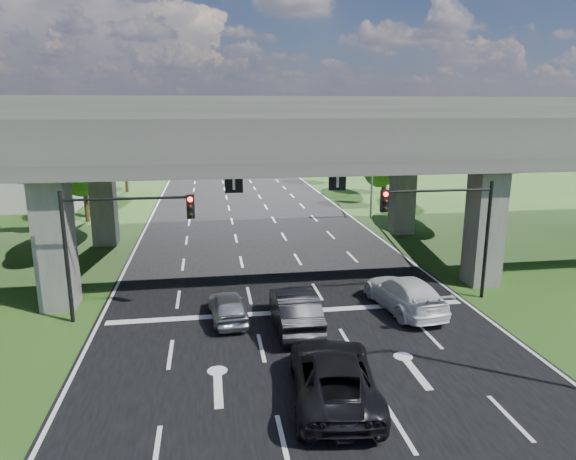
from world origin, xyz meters
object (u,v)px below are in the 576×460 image
object	(u,v)px
car_silver	(228,306)
car_white	(404,293)
streetlight_beyond	(327,140)
car_dark	(295,310)
car_trailing	(334,376)
signal_right	(448,219)
streetlight_far	(369,151)
signal_left	(115,231)

from	to	relation	value
car_silver	car_white	distance (m)	8.40
car_white	car_silver	bearing A→B (deg)	-6.90
streetlight_beyond	car_dark	bearing A→B (deg)	-104.95
car_trailing	streetlight_beyond	bearing A→B (deg)	-95.62
car_dark	car_white	size ratio (longest dim) A/B	0.93
signal_right	car_white	distance (m)	4.25
streetlight_far	car_trailing	size ratio (longest dim) A/B	1.70
signal_right	signal_left	bearing A→B (deg)	180.00
signal_right	car_dark	world-z (taller)	signal_right
car_silver	car_trailing	bearing A→B (deg)	109.44
car_dark	car_white	distance (m)	5.68
signal_left	car_silver	bearing A→B (deg)	-11.06
streetlight_beyond	streetlight_far	bearing A→B (deg)	-90.00
signal_left	streetlight_far	world-z (taller)	streetlight_far
signal_left	car_white	distance (m)	13.68
signal_left	streetlight_beyond	size ratio (longest dim) A/B	0.60
car_silver	car_trailing	size ratio (longest dim) A/B	0.66
signal_right	car_dark	distance (m)	8.91
signal_right	car_trailing	world-z (taller)	signal_right
signal_left	streetlight_beyond	distance (m)	40.30
car_silver	streetlight_far	bearing A→B (deg)	-126.81
streetlight_far	streetlight_beyond	bearing A→B (deg)	90.00
signal_left	car_silver	xyz separation A→B (m)	(4.82, -0.94, -3.49)
signal_right	car_trailing	xyz separation A→B (m)	(-7.64, -8.00, -3.34)
streetlight_beyond	car_silver	distance (m)	39.59
signal_right	streetlight_far	world-z (taller)	streetlight_far
signal_left	car_white	world-z (taller)	signal_left
car_white	streetlight_far	bearing A→B (deg)	-109.51
car_dark	streetlight_far	bearing A→B (deg)	-114.15
signal_left	streetlight_far	xyz separation A→B (m)	(17.92, 20.06, 1.66)
signal_right	streetlight_beyond	distance (m)	36.17
car_silver	car_trailing	distance (m)	7.75
streetlight_beyond	signal_left	bearing A→B (deg)	-116.43
signal_left	car_dark	xyz separation A→B (m)	(7.69, -2.24, -3.31)
car_white	car_trailing	size ratio (longest dim) A/B	0.94
signal_right	car_white	size ratio (longest dim) A/B	1.09
signal_left	car_dark	distance (m)	8.67
streetlight_far	streetlight_beyond	distance (m)	16.00
streetlight_far	car_dark	bearing A→B (deg)	-114.64
streetlight_far	car_dark	world-z (taller)	streetlight_far
car_silver	signal_left	bearing A→B (deg)	-15.92
car_dark	car_trailing	size ratio (longest dim) A/B	0.87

